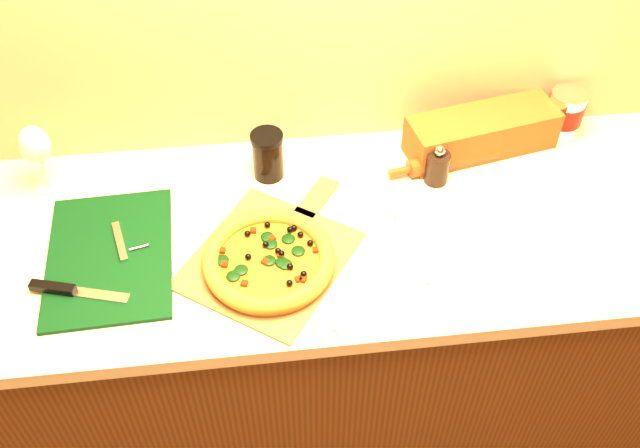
{
  "coord_description": "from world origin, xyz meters",
  "views": [
    {
      "loc": [
        -0.2,
        0.28,
        2.15
      ],
      "look_at": [
        -0.07,
        1.38,
        0.96
      ],
      "focal_mm": 40.0,
      "sensor_mm": 36.0,
      "label": 1
    }
  ],
  "objects_px": {
    "pizza_peel": "(272,256)",
    "wine_glass": "(35,146)",
    "pizza": "(269,260)",
    "dark_jar": "(268,155)",
    "pepper_grinder": "(437,167)",
    "rolling_pin": "(453,159)",
    "cutting_board": "(108,257)",
    "coffee_canister": "(565,113)"
  },
  "relations": [
    {
      "from": "cutting_board",
      "to": "pizza",
      "type": "bearing_deg",
      "value": -12.59
    },
    {
      "from": "pizza_peel",
      "to": "pizza",
      "type": "height_order",
      "value": "pizza"
    },
    {
      "from": "pizza",
      "to": "pepper_grinder",
      "type": "height_order",
      "value": "pepper_grinder"
    },
    {
      "from": "coffee_canister",
      "to": "wine_glass",
      "type": "bearing_deg",
      "value": -177.7
    },
    {
      "from": "cutting_board",
      "to": "pepper_grinder",
      "type": "bearing_deg",
      "value": 9.89
    },
    {
      "from": "pepper_grinder",
      "to": "wine_glass",
      "type": "bearing_deg",
      "value": 174.65
    },
    {
      "from": "wine_glass",
      "to": "rolling_pin",
      "type": "bearing_deg",
      "value": -2.48
    },
    {
      "from": "pepper_grinder",
      "to": "cutting_board",
      "type": "bearing_deg",
      "value": -168.03
    },
    {
      "from": "wine_glass",
      "to": "dark_jar",
      "type": "xyz_separation_m",
      "value": [
        0.55,
        -0.02,
        -0.07
      ]
    },
    {
      "from": "pizza_peel",
      "to": "cutting_board",
      "type": "distance_m",
      "value": 0.37
    },
    {
      "from": "pizza",
      "to": "coffee_canister",
      "type": "distance_m",
      "value": 0.9
    },
    {
      "from": "pepper_grinder",
      "to": "dark_jar",
      "type": "xyz_separation_m",
      "value": [
        -0.42,
        0.07,
        0.02
      ]
    },
    {
      "from": "pizza_peel",
      "to": "wine_glass",
      "type": "relative_size",
      "value": 2.66
    },
    {
      "from": "pizza",
      "to": "rolling_pin",
      "type": "relative_size",
      "value": 0.86
    },
    {
      "from": "cutting_board",
      "to": "wine_glass",
      "type": "height_order",
      "value": "wine_glass"
    },
    {
      "from": "pizza_peel",
      "to": "pizza",
      "type": "xyz_separation_m",
      "value": [
        -0.01,
        -0.03,
        0.02
      ]
    },
    {
      "from": "rolling_pin",
      "to": "coffee_canister",
      "type": "relative_size",
      "value": 2.66
    },
    {
      "from": "dark_jar",
      "to": "pizza",
      "type": "bearing_deg",
      "value": -93.7
    },
    {
      "from": "pepper_grinder",
      "to": "wine_glass",
      "type": "height_order",
      "value": "wine_glass"
    },
    {
      "from": "pizza_peel",
      "to": "dark_jar",
      "type": "bearing_deg",
      "value": 122.81
    },
    {
      "from": "pizza",
      "to": "rolling_pin",
      "type": "height_order",
      "value": "pizza"
    },
    {
      "from": "pepper_grinder",
      "to": "rolling_pin",
      "type": "xyz_separation_m",
      "value": [
        0.05,
        0.05,
        -0.02
      ]
    },
    {
      "from": "pizza",
      "to": "wine_glass",
      "type": "height_order",
      "value": "wine_glass"
    },
    {
      "from": "pizza",
      "to": "cutting_board",
      "type": "height_order",
      "value": "pizza"
    },
    {
      "from": "pizza_peel",
      "to": "wine_glass",
      "type": "bearing_deg",
      "value": -173.6
    },
    {
      "from": "pizza_peel",
      "to": "rolling_pin",
      "type": "distance_m",
      "value": 0.54
    },
    {
      "from": "pizza",
      "to": "dark_jar",
      "type": "bearing_deg",
      "value": 86.3
    },
    {
      "from": "pizza_peel",
      "to": "coffee_canister",
      "type": "xyz_separation_m",
      "value": [
        0.8,
        0.35,
        0.06
      ]
    },
    {
      "from": "coffee_canister",
      "to": "wine_glass",
      "type": "height_order",
      "value": "wine_glass"
    },
    {
      "from": "pepper_grinder",
      "to": "rolling_pin",
      "type": "height_order",
      "value": "pepper_grinder"
    },
    {
      "from": "pizza",
      "to": "coffee_canister",
      "type": "bearing_deg",
      "value": 25.2
    },
    {
      "from": "pizza_peel",
      "to": "pepper_grinder",
      "type": "height_order",
      "value": "pepper_grinder"
    },
    {
      "from": "pizza_peel",
      "to": "rolling_pin",
      "type": "height_order",
      "value": "rolling_pin"
    },
    {
      "from": "pizza_peel",
      "to": "pepper_grinder",
      "type": "xyz_separation_m",
      "value": [
        0.43,
        0.21,
        0.04
      ]
    },
    {
      "from": "dark_jar",
      "to": "cutting_board",
      "type": "bearing_deg",
      "value": -148.0
    },
    {
      "from": "cutting_board",
      "to": "pepper_grinder",
      "type": "distance_m",
      "value": 0.82
    },
    {
      "from": "dark_jar",
      "to": "pizza_peel",
      "type": "bearing_deg",
      "value": -92.42
    },
    {
      "from": "cutting_board",
      "to": "wine_glass",
      "type": "xyz_separation_m",
      "value": [
        -0.17,
        0.26,
        0.13
      ]
    },
    {
      "from": "pepper_grinder",
      "to": "pizza",
      "type": "bearing_deg",
      "value": -151.49
    },
    {
      "from": "pizza",
      "to": "rolling_pin",
      "type": "bearing_deg",
      "value": 30.04
    },
    {
      "from": "coffee_canister",
      "to": "wine_glass",
      "type": "relative_size",
      "value": 0.7
    },
    {
      "from": "pepper_grinder",
      "to": "coffee_canister",
      "type": "height_order",
      "value": "coffee_canister"
    }
  ]
}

